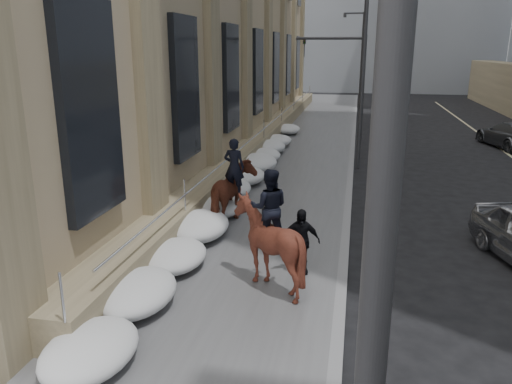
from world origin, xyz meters
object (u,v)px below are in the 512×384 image
mounted_horse_right (268,239)px  car_grey (511,135)px  pedestrian (300,241)px  mounted_horse_left (233,191)px

mounted_horse_right → car_grey: 21.56m
mounted_horse_right → pedestrian: bearing=-136.8°
mounted_horse_left → pedestrian: 3.89m
mounted_horse_right → car_grey: (10.08, 19.06, -0.52)m
mounted_horse_left → car_grey: mounted_horse_left is taller
mounted_horse_right → car_grey: mounted_horse_right is taller
mounted_horse_right → pedestrian: 1.07m
mounted_horse_left → car_grey: bearing=-123.4°
pedestrian → mounted_horse_right: bearing=-138.7°
pedestrian → car_grey: 20.56m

